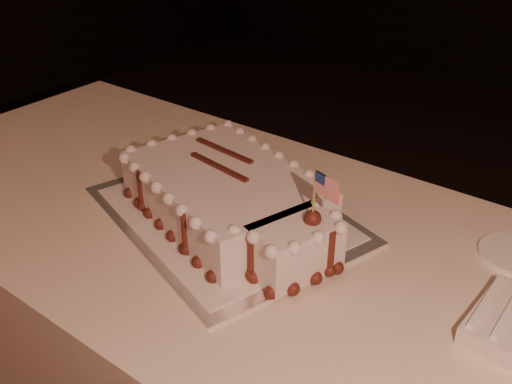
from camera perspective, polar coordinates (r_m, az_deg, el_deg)
The scene contains 3 objects.
cake_board at distance 1.18m, azimuth -3.09°, elevation -2.32°, with size 0.54×0.40×0.01m, color white.
doily at distance 1.18m, azimuth -3.10°, elevation -2.12°, with size 0.48×0.36×0.00m, color silver.
sheet_cake at distance 1.14m, azimuth -2.39°, elevation -0.66°, with size 0.53×0.39×0.20m.
Camera 1 is at (0.33, -0.15, 1.39)m, focal length 40.00 mm.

